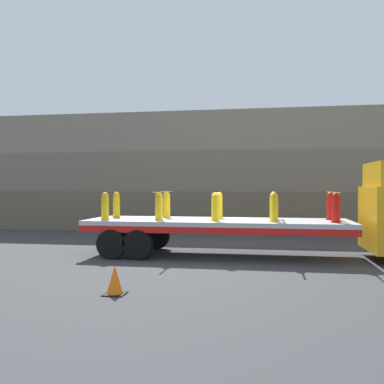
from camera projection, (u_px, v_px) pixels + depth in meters
ground_plane at (217, 256)px, 13.76m from camera, size 120.00×120.00×0.00m
rock_cliff at (235, 172)px, 22.01m from camera, size 60.00×3.30×5.99m
flatbed_trailer at (197, 227)px, 13.86m from camera, size 8.37×2.55×1.17m
fire_hydrant_yellow_near_0 at (105, 206)px, 13.81m from camera, size 0.30×0.45×0.88m
fire_hydrant_yellow_far_0 at (116, 205)px, 14.87m from camera, size 0.30×0.45×0.88m
fire_hydrant_yellow_near_1 at (159, 207)px, 13.51m from camera, size 0.30×0.45×0.88m
fire_hydrant_yellow_far_1 at (167, 205)px, 14.57m from camera, size 0.30×0.45×0.88m
fire_hydrant_yellow_near_2 at (215, 207)px, 13.21m from camera, size 0.30×0.45×0.88m
fire_hydrant_yellow_far_2 at (219, 206)px, 14.27m from camera, size 0.30×0.45×0.88m
fire_hydrant_yellow_near_3 at (274, 208)px, 12.91m from camera, size 0.30×0.45×0.88m
fire_hydrant_yellow_far_3 at (273, 206)px, 13.97m from camera, size 0.30×0.45×0.88m
fire_hydrant_red_near_4 at (336, 208)px, 12.60m from camera, size 0.30×0.45×0.88m
fire_hydrant_red_far_4 at (330, 206)px, 13.67m from camera, size 0.30×0.45×0.88m
cargo_strap_rear at (163, 192)px, 14.03m from camera, size 0.05×2.64×0.01m
cargo_strap_middle at (274, 192)px, 13.43m from camera, size 0.05×2.64×0.01m
cargo_strap_front at (333, 192)px, 13.13m from camera, size 0.05×2.64×0.01m
traffic_cone at (115, 280)px, 8.82m from camera, size 0.44×0.44×0.60m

